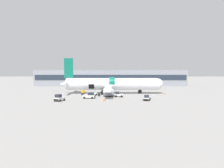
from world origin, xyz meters
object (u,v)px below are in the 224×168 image
(airplane, at_px, (110,84))
(suitcase_on_tarmac_upright, at_px, (99,95))
(baggage_cart_loading, at_px, (92,94))
(ground_crew_driver, at_px, (84,92))
(baggage_tug_mid, at_px, (59,98))
(ground_crew_loader_b, at_px, (81,92))
(ground_crew_loader_a, at_px, (82,93))
(baggage_tug_lead, at_px, (89,96))
(baggage_tug_rear, at_px, (146,98))
(baggage_tug_spare, at_px, (118,95))

(airplane, xyz_separation_m, suitcase_on_tarmac_upright, (-3.30, -6.30, -2.70))
(baggage_cart_loading, distance_m, ground_crew_driver, 2.80)
(baggage_tug_mid, relative_size, ground_crew_driver, 1.63)
(airplane, bearing_deg, ground_crew_loader_b, -153.18)
(baggage_tug_mid, height_order, ground_crew_loader_a, ground_crew_loader_a)
(airplane, bearing_deg, baggage_tug_mid, -129.30)
(airplane, relative_size, ground_crew_loader_a, 18.40)
(baggage_tug_lead, relative_size, baggage_tug_mid, 1.21)
(ground_crew_loader_a, distance_m, ground_crew_loader_b, 1.31)
(baggage_tug_rear, xyz_separation_m, ground_crew_loader_a, (-17.11, 8.10, 0.35))
(ground_crew_loader_a, bearing_deg, baggage_cart_loading, 28.24)
(baggage_tug_lead, height_order, ground_crew_driver, ground_crew_driver)
(baggage_tug_spare, bearing_deg, suitcase_on_tarmac_upright, 166.56)
(baggage_cart_loading, distance_m, ground_crew_loader_a, 3.21)
(ground_crew_driver, bearing_deg, ground_crew_loader_b, -129.10)
(baggage_tug_mid, height_order, ground_crew_loader_b, ground_crew_loader_b)
(suitcase_on_tarmac_upright, bearing_deg, baggage_tug_spare, -13.44)
(ground_crew_loader_a, relative_size, ground_crew_loader_b, 0.97)
(suitcase_on_tarmac_upright, bearing_deg, ground_crew_loader_a, 171.39)
(baggage_cart_loading, bearing_deg, baggage_tug_rear, -33.86)
(baggage_cart_loading, xyz_separation_m, ground_crew_loader_b, (-3.33, -0.30, 0.48))
(baggage_tug_rear, distance_m, suitcase_on_tarmac_upright, 14.34)
(baggage_tug_spare, relative_size, suitcase_on_tarmac_upright, 3.12)
(airplane, height_order, suitcase_on_tarmac_upright, airplane)
(ground_crew_loader_b, relative_size, suitcase_on_tarmac_upright, 2.34)
(baggage_tug_mid, distance_m, ground_crew_loader_a, 10.24)
(airplane, relative_size, suitcase_on_tarmac_upright, 41.88)
(ground_crew_loader_a, bearing_deg, baggage_tug_lead, -62.54)
(airplane, height_order, ground_crew_loader_a, airplane)
(baggage_tug_lead, xyz_separation_m, ground_crew_loader_b, (-3.05, 6.06, 0.28))
(airplane, xyz_separation_m, baggage_tug_lead, (-5.59, -10.43, -2.35))
(ground_crew_loader_a, height_order, ground_crew_loader_b, ground_crew_loader_b)
(airplane, xyz_separation_m, baggage_tug_spare, (2.24, -7.63, -2.42))
(baggage_tug_spare, bearing_deg, ground_crew_loader_b, 163.35)
(baggage_tug_lead, bearing_deg, airplane, 61.80)
(suitcase_on_tarmac_upright, bearing_deg, ground_crew_driver, 150.93)
(baggage_tug_mid, xyz_separation_m, ground_crew_loader_b, (3.59, 10.58, 0.28))
(airplane, height_order, baggage_cart_loading, airplane)
(baggage_tug_rear, bearing_deg, ground_crew_loader_b, 152.19)
(baggage_tug_mid, distance_m, ground_crew_loader_b, 11.17)
(suitcase_on_tarmac_upright, bearing_deg, baggage_cart_loading, 132.06)
(baggage_tug_mid, relative_size, ground_crew_loader_a, 1.51)
(airplane, distance_m, suitcase_on_tarmac_upright, 7.61)
(baggage_cart_loading, relative_size, ground_crew_loader_a, 2.07)
(baggage_tug_rear, bearing_deg, baggage_tug_mid, -176.56)
(baggage_tug_mid, bearing_deg, ground_crew_loader_b, 71.26)
(baggage_tug_mid, xyz_separation_m, baggage_tug_spare, (14.48, 7.32, -0.07))
(baggage_tug_mid, distance_m, baggage_cart_loading, 12.89)
(airplane, bearing_deg, baggage_cart_loading, -142.58)
(baggage_tug_lead, height_order, baggage_tug_spare, baggage_tug_lead)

